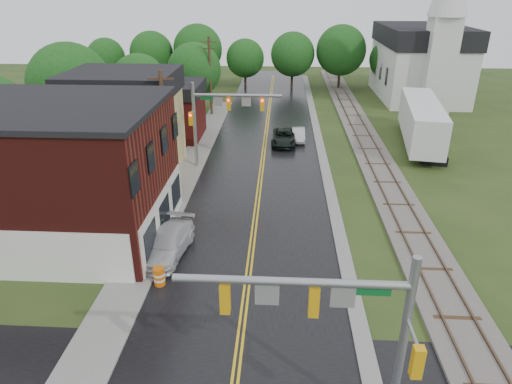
# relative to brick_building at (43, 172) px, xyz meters

# --- Properties ---
(main_road) EXTENTS (10.00, 90.00, 0.02)m
(main_road) POSITION_rel_brick_building_xyz_m (12.48, 15.00, -4.15)
(main_road) COLOR black
(main_road) RESTS_ON ground
(curb_right) EXTENTS (0.80, 70.00, 0.12)m
(curb_right) POSITION_rel_brick_building_xyz_m (17.88, 20.00, -4.15)
(curb_right) COLOR gray
(curb_right) RESTS_ON ground
(sidewalk_left) EXTENTS (2.40, 50.00, 0.12)m
(sidewalk_left) POSITION_rel_brick_building_xyz_m (6.28, 10.00, -4.15)
(sidewalk_left) COLOR gray
(sidewalk_left) RESTS_ON ground
(brick_building) EXTENTS (14.30, 10.30, 8.30)m
(brick_building) POSITION_rel_brick_building_xyz_m (0.00, 0.00, 0.00)
(brick_building) COLOR #4D1510
(brick_building) RESTS_ON ground
(yellow_house) EXTENTS (8.00, 7.00, 6.40)m
(yellow_house) POSITION_rel_brick_building_xyz_m (1.48, 11.00, -0.95)
(yellow_house) COLOR tan
(yellow_house) RESTS_ON ground
(darkred_building) EXTENTS (7.00, 6.00, 4.40)m
(darkred_building) POSITION_rel_brick_building_xyz_m (2.48, 20.00, -1.95)
(darkred_building) COLOR #3F0F0C
(darkred_building) RESTS_ON ground
(church) EXTENTS (10.40, 18.40, 20.00)m
(church) POSITION_rel_brick_building_xyz_m (32.48, 38.74, 1.68)
(church) COLOR silver
(church) RESTS_ON ground
(railroad) EXTENTS (3.20, 80.00, 0.30)m
(railroad) POSITION_rel_brick_building_xyz_m (22.48, 20.00, -4.05)
(railroad) COLOR #59544C
(railroad) RESTS_ON ground
(traffic_signal_near) EXTENTS (7.34, 0.30, 7.20)m
(traffic_signal_near) POSITION_rel_brick_building_xyz_m (15.96, -13.00, 0.82)
(traffic_signal_near) COLOR gray
(traffic_signal_near) RESTS_ON ground
(traffic_signal_far) EXTENTS (7.34, 0.43, 7.20)m
(traffic_signal_far) POSITION_rel_brick_building_xyz_m (9.01, 12.00, 0.82)
(traffic_signal_far) COLOR gray
(traffic_signal_far) RESTS_ON ground
(utility_pole_b) EXTENTS (1.80, 0.28, 9.00)m
(utility_pole_b) POSITION_rel_brick_building_xyz_m (5.68, 7.00, 0.57)
(utility_pole_b) COLOR #382616
(utility_pole_b) RESTS_ON ground
(utility_pole_c) EXTENTS (1.80, 0.28, 9.00)m
(utility_pole_c) POSITION_rel_brick_building_xyz_m (5.68, 29.00, 0.57)
(utility_pole_c) COLOR #382616
(utility_pole_c) RESTS_ON ground
(tree_left_b) EXTENTS (7.60, 7.60, 9.69)m
(tree_left_b) POSITION_rel_brick_building_xyz_m (-5.36, 16.90, 1.57)
(tree_left_b) COLOR black
(tree_left_b) RESTS_ON ground
(tree_left_c) EXTENTS (6.00, 6.00, 7.65)m
(tree_left_c) POSITION_rel_brick_building_xyz_m (-1.36, 24.90, 0.36)
(tree_left_c) COLOR black
(tree_left_c) RESTS_ON ground
(tree_left_e) EXTENTS (6.40, 6.40, 8.16)m
(tree_left_e) POSITION_rel_brick_building_xyz_m (3.64, 30.90, 0.66)
(tree_left_e) COLOR black
(tree_left_e) RESTS_ON ground
(suv_dark) EXTENTS (2.44, 5.06, 1.39)m
(suv_dark) POSITION_rel_brick_building_xyz_m (14.36, 18.46, -3.46)
(suv_dark) COLOR black
(suv_dark) RESTS_ON ground
(sedan_silver) EXTENTS (1.27, 3.64, 1.20)m
(sedan_silver) POSITION_rel_brick_building_xyz_m (15.80, 19.69, -3.55)
(sedan_silver) COLOR #AEADB2
(sedan_silver) RESTS_ON ground
(pickup_white) EXTENTS (2.74, 5.37, 1.49)m
(pickup_white) POSITION_rel_brick_building_xyz_m (7.68, -2.04, -3.40)
(pickup_white) COLOR silver
(pickup_white) RESTS_ON ground
(semi_trailer) EXTENTS (4.99, 13.94, 4.21)m
(semi_trailer) POSITION_rel_brick_building_xyz_m (27.41, 18.82, -1.68)
(semi_trailer) COLOR black
(semi_trailer) RESTS_ON ground
(construction_barrel) EXTENTS (0.69, 0.69, 1.03)m
(construction_barrel) POSITION_rel_brick_building_xyz_m (7.92, -5.00, -3.64)
(construction_barrel) COLOR #D55E09
(construction_barrel) RESTS_ON ground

